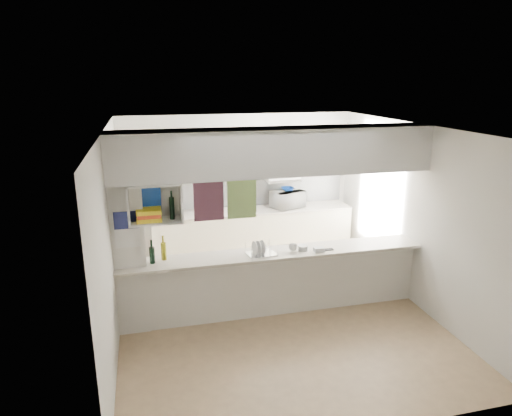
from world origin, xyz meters
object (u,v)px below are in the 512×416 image
object	(u,v)px
bowl	(287,189)
wine_bottles	(158,253)
microwave	(288,199)
dish_rack	(261,249)

from	to	relation	value
bowl	wine_bottles	bearing A→B (deg)	-139.40
microwave	dish_rack	size ratio (longest dim) A/B	1.35
dish_rack	wine_bottles	world-z (taller)	wine_bottles
microwave	wine_bottles	distance (m)	3.14
bowl	dish_rack	bearing A→B (deg)	-116.08
microwave	wine_bottles	world-z (taller)	wine_bottles
dish_rack	bowl	bearing A→B (deg)	55.82
bowl	dish_rack	xyz separation A→B (m)	(-1.05, -2.14, -0.26)
dish_rack	wine_bottles	size ratio (longest dim) A/B	1.26
microwave	wine_bottles	bearing A→B (deg)	20.27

